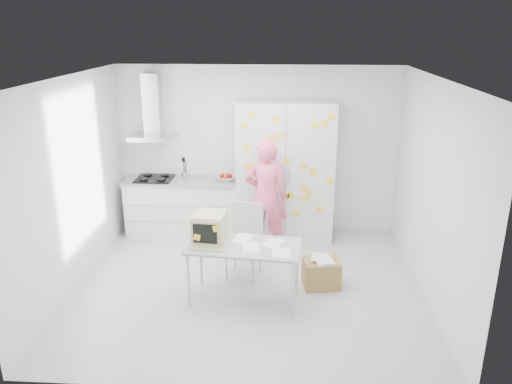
# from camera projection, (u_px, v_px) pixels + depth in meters

# --- Properties ---
(floor) EXTENTS (4.50, 4.00, 0.02)m
(floor) POSITION_uv_depth(u_px,v_px,m) (249.00, 286.00, 6.62)
(floor) COLOR silver
(floor) RESTS_ON ground
(walls) EXTENTS (4.52, 4.01, 2.70)m
(walls) POSITION_uv_depth(u_px,v_px,m) (252.00, 173.00, 6.86)
(walls) COLOR white
(walls) RESTS_ON ground
(ceiling) EXTENTS (4.50, 4.00, 0.02)m
(ceiling) POSITION_uv_depth(u_px,v_px,m) (248.00, 78.00, 5.75)
(ceiling) COLOR white
(ceiling) RESTS_ON walls
(counter_run) EXTENTS (1.84, 0.63, 1.28)m
(counter_run) POSITION_uv_depth(u_px,v_px,m) (184.00, 206.00, 8.14)
(counter_run) COLOR white
(counter_run) RESTS_ON ground
(range_hood) EXTENTS (0.70, 0.48, 1.01)m
(range_hood) POSITION_uv_depth(u_px,v_px,m) (152.00, 113.00, 7.82)
(range_hood) COLOR silver
(range_hood) RESTS_ON walls
(tall_cabinet) EXTENTS (1.50, 0.68, 2.20)m
(tall_cabinet) POSITION_uv_depth(u_px,v_px,m) (285.00, 171.00, 7.82)
(tall_cabinet) COLOR silver
(tall_cabinet) RESTS_ON ground
(person) EXTENTS (0.66, 0.45, 1.74)m
(person) POSITION_uv_depth(u_px,v_px,m) (266.00, 197.00, 7.36)
(person) COLOR #FE638F
(person) RESTS_ON ground
(desk) EXTENTS (1.44, 0.83, 1.10)m
(desk) POSITION_uv_depth(u_px,v_px,m) (222.00, 236.00, 6.11)
(desk) COLOR #A6AAB0
(desk) RESTS_ON ground
(chair) EXTENTS (0.54, 0.54, 1.01)m
(chair) POSITION_uv_depth(u_px,v_px,m) (245.00, 236.00, 6.75)
(chair) COLOR #B9B9B7
(chair) RESTS_ON ground
(cardboard_box) EXTENTS (0.51, 0.43, 0.40)m
(cardboard_box) POSITION_uv_depth(u_px,v_px,m) (321.00, 273.00, 6.54)
(cardboard_box) COLOR olive
(cardboard_box) RESTS_ON ground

